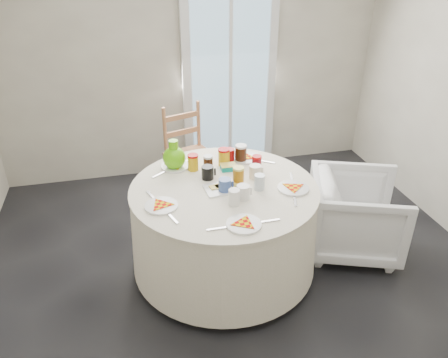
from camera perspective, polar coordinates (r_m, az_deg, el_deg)
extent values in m
plane|color=black|center=(3.45, 2.19, -13.39)|extent=(4.00, 4.00, 0.00)
cube|color=#BCB5A3|center=(4.62, -4.43, 16.06)|extent=(4.00, 0.02, 2.60)
cube|color=silver|center=(4.71, 0.72, 13.27)|extent=(1.00, 0.08, 2.10)
cylinder|color=white|center=(3.37, 0.00, -6.35)|extent=(1.41, 1.41, 0.72)
imported|color=white|center=(3.72, 16.93, -3.77)|extent=(0.87, 0.90, 0.73)
cube|color=#048579|center=(3.39, 0.57, 1.98)|extent=(0.12, 0.09, 0.05)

